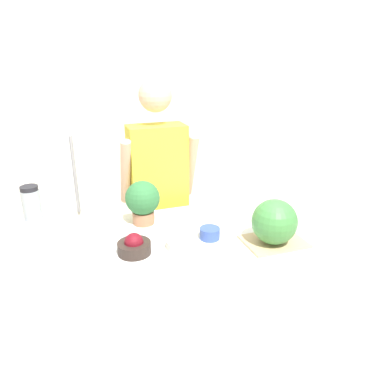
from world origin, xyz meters
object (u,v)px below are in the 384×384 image
bowl_cherries (134,246)px  blender (34,218)px  bowl_cream (181,243)px  refrigerator (47,184)px  potted_plant (143,201)px  person (159,196)px  watermelon (274,222)px  bowl_small_blue (210,233)px

bowl_cherries → blender: blender is taller
bowl_cream → refrigerator: bearing=115.7°
blender → bowl_cherries: bearing=-36.1°
bowl_cherries → bowl_cream: (0.25, -0.03, -0.01)m
potted_plant → blender: bearing=178.7°
person → watermelon: bearing=-65.7°
refrigerator → bowl_cream: bearing=-64.3°
bowl_cream → bowl_small_blue: size_ratio=1.41×
refrigerator → potted_plant: size_ratio=6.23×
bowl_cherries → bowl_cream: bearing=-6.1°
refrigerator → blender: size_ratio=5.43×
blender → potted_plant: blender is taller
watermelon → bowl_small_blue: (-0.30, 0.18, -0.11)m
blender → potted_plant: 0.63m
bowl_small_blue → blender: size_ratio=0.37×
refrigerator → bowl_small_blue: (0.90, -1.43, 0.07)m
bowl_cherries → bowl_small_blue: size_ratio=1.53×
watermelon → bowl_small_blue: 0.37m
bowl_cream → watermelon: bearing=-15.0°
watermelon → potted_plant: size_ratio=0.91×
refrigerator → blender: refrigerator is taller
bowl_cream → potted_plant: (-0.13, 0.38, 0.12)m
bowl_cream → person: bearing=84.5°
watermelon → bowl_cream: bearing=165.0°
bowl_cream → bowl_small_blue: bowl_cream is taller
bowl_cherries → potted_plant: 0.39m
bowl_cream → bowl_small_blue: (0.19, 0.05, 0.00)m
blender → refrigerator: bearing=87.9°
person → bowl_cream: (-0.08, -0.79, 0.03)m
watermelon → bowl_small_blue: watermelon is taller
refrigerator → bowl_small_blue: 1.69m
watermelon → bowl_small_blue: bearing=149.1°
bowl_cherries → blender: size_ratio=0.57×
bowl_cherries → bowl_cream: size_ratio=1.09×
watermelon → bowl_cherries: (-0.74, 0.16, -0.10)m
person → potted_plant: bearing=-116.1°
bowl_cherries → potted_plant: bearing=70.1°
person → bowl_cherries: bearing=-113.4°
refrigerator → bowl_small_blue: refrigerator is taller
person → bowl_cream: 0.79m
bowl_cherries → blender: 0.62m
person → refrigerator: bearing=138.9°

